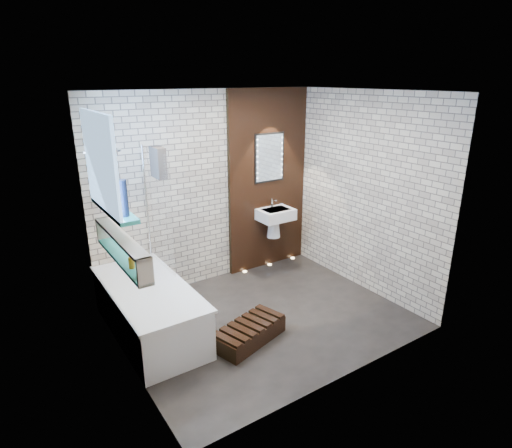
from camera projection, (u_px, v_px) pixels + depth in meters
ground at (263, 318)px, 5.12m from camera, size 3.20×3.20×0.00m
room_shell at (264, 215)px, 4.69m from camera, size 3.24×3.20×2.60m
walnut_panel at (268, 181)px, 6.19m from camera, size 1.30×0.06×2.60m
clerestory_window at (103, 172)px, 3.95m from camera, size 0.18×1.00×0.94m
display_niche at (122, 248)px, 4.04m from camera, size 0.14×1.30×0.26m
bathtub at (149, 310)px, 4.74m from camera, size 0.79×1.74×0.70m
bath_screen at (158, 210)px, 4.94m from camera, size 0.01×0.78×1.40m
towel at (158, 162)px, 4.67m from camera, size 0.10×0.26×0.34m
shower_head at (113, 150)px, 4.53m from camera, size 0.18×0.18×0.02m
washbasin at (275, 218)px, 6.20m from camera, size 0.50×0.36×0.58m
led_mirror at (269, 158)px, 6.05m from camera, size 0.50×0.02×0.70m
walnut_step at (249, 333)px, 4.65m from camera, size 0.90×0.59×0.18m
niche_bottles at (137, 267)px, 3.73m from camera, size 0.06×0.28×0.14m
sill_vases at (123, 198)px, 3.79m from camera, size 0.08×0.08×0.33m
floor_uplights at (270, 264)px, 6.56m from camera, size 0.96×0.06×0.01m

